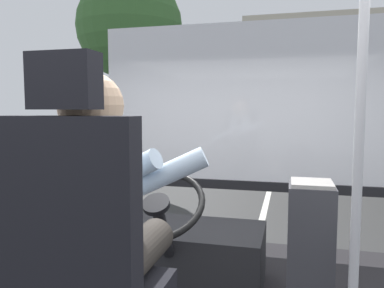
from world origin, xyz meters
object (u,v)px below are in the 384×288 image
Objects in this scene: steering_console at (180,253)px; handrail_pole at (358,158)px; driver_seat at (87,275)px; fare_box at (310,255)px; bus_driver at (103,209)px.

handrail_pole reaches higher than steering_console.
driver_seat is at bearing -147.37° from handrail_pole.
bus_driver is at bearing -136.15° from fare_box.
steering_console is 1.36m from handrail_pole.
handrail_pole is at bearing 32.63° from driver_seat.
steering_console is 1.36× the size of fare_box.
driver_seat is 1.68× the size of bus_driver.
steering_console is 0.88m from fare_box.
driver_seat is 1.70× the size of fare_box.
handrail_pole is at bearing -29.36° from steering_console.
driver_seat is at bearing -90.00° from steering_console.
driver_seat is 1.24m from fare_box.
handrail_pole is (0.99, 0.64, 0.37)m from driver_seat.
handrail_pole reaches higher than fare_box.
driver_seat reaches higher than fare_box.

